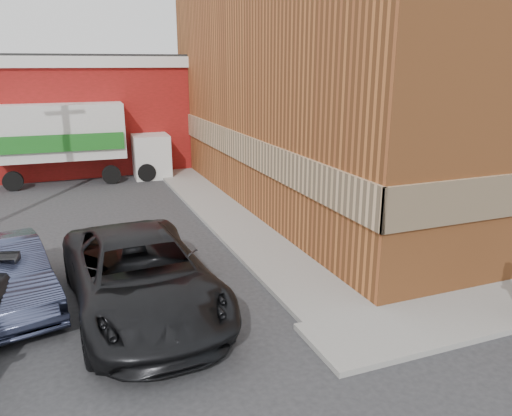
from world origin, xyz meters
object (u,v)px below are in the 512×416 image
object	(u,v)px
sedan	(7,275)
suv_a	(141,275)
brick_building	(401,76)
warehouse	(26,112)
box_truck	(77,137)

from	to	relation	value
sedan	suv_a	size ratio (longest dim) A/B	0.72
brick_building	warehouse	world-z (taller)	brick_building
warehouse	sedan	size ratio (longest dim) A/B	3.72
sedan	brick_building	bearing A→B (deg)	8.89
brick_building	sedan	world-z (taller)	brick_building
warehouse	box_truck	distance (m)	5.09
warehouse	suv_a	xyz separation A→B (m)	(2.78, -18.09, -1.97)
warehouse	brick_building	bearing A→B (deg)	-37.20
warehouse	sedan	xyz separation A→B (m)	(0.09, -16.72, -2.09)
brick_building	box_truck	size ratio (longest dim) A/B	2.54
sedan	box_truck	bearing A→B (deg)	67.53
warehouse	box_truck	bearing A→B (deg)	-64.33
brick_building	suv_a	bearing A→B (deg)	-148.83
brick_building	sedan	distance (m)	16.00
brick_building	box_truck	distance (m)	14.16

